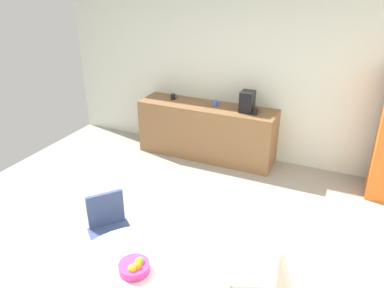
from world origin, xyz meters
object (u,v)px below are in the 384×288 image
chair_navy (109,223)px  fruit_bowl (135,267)px  mug_white (173,97)px  coffee_maker (247,102)px  mug_red (215,103)px  round_table (141,285)px  mug_green (255,112)px

chair_navy → fruit_bowl: (0.74, -0.65, 0.27)m
mug_white → chair_navy: bearing=-76.1°
chair_navy → coffee_maker: coffee_maker is taller
chair_navy → mug_white: mug_white is taller
fruit_bowl → mug_red: 3.56m
fruit_bowl → round_table: bearing=-11.1°
mug_green → coffee_maker: 0.21m
fruit_bowl → mug_red: bearing=101.1°
round_table → mug_red: bearing=101.8°
round_table → chair_navy: (-0.79, 0.66, -0.10)m
mug_green → coffee_maker: coffee_maker is taller
coffee_maker → mug_white: bearing=177.5°
mug_green → mug_red: bearing=170.6°
mug_red → fruit_bowl: bearing=-78.9°
round_table → mug_red: size_ratio=9.44×
fruit_bowl → mug_red: mug_red is taller
chair_navy → mug_white: 2.98m
round_table → coffee_maker: (-0.19, 3.46, 0.43)m
fruit_bowl → coffee_maker: size_ratio=0.77×
chair_navy → mug_green: (0.75, 2.73, 0.43)m
mug_green → round_table: bearing=-89.4°
round_table → mug_red: (-0.73, 3.50, 0.32)m
mug_red → coffee_maker: size_ratio=0.40×
mug_red → coffee_maker: coffee_maker is taller
round_table → coffee_maker: coffee_maker is taller
round_table → fruit_bowl: (-0.05, 0.01, 0.16)m
round_table → mug_green: bearing=90.6°
mug_green → coffee_maker: (-0.16, 0.08, 0.11)m
fruit_bowl → mug_green: mug_green is taller
fruit_bowl → coffee_maker: 3.47m
fruit_bowl → mug_white: 3.80m
chair_navy → coffee_maker: size_ratio=2.59×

